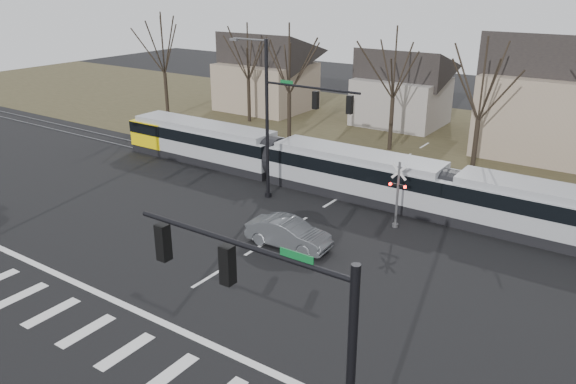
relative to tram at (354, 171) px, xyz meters
The scene contains 15 objects.
ground 16.09m from the tram, 91.86° to the right, with size 140.00×140.00×0.00m, color black.
grass_verge 16.09m from the tram, 91.86° to the left, with size 140.00×28.00×0.01m, color #38331E.
crosswalk 20.07m from the tram, 91.48° to the right, with size 27.00×2.60×0.01m.
stop_line 17.88m from the tram, 91.67° to the right, with size 28.00×0.35×0.01m, color silver.
lane_dashes 1.73m from the tram, behind, with size 0.18×30.00×0.01m.
rail_pair 1.72m from the tram, 158.91° to the right, with size 90.00×1.52×0.06m.
tram is the anchor object (origin of this frame).
sedan 8.88m from the tram, 85.11° to the right, with size 4.78×1.91×1.55m, color #44464A.
signal_pole_near_right 24.26m from the tram, 66.43° to the right, with size 6.72×0.44×8.00m.
signal_pole_far 6.09m from the tram, 129.90° to the right, with size 9.28×0.44×10.20m.
rail_crossing_signal 5.52m from the tram, 35.58° to the right, with size 1.08×0.36×4.00m.
tree_row 10.65m from the tram, 81.57° to the left, with size 59.20×7.20×10.00m.
house_a 27.44m from the tram, 138.74° to the left, with size 9.72×8.64×8.60m.
house_b 20.88m from the tram, 105.43° to the left, with size 8.64×7.56×7.65m.
house_c 19.33m from the tram, 63.48° to the left, with size 10.80×8.64×10.10m.
Camera 1 is at (16.72, -15.43, 13.63)m, focal length 35.00 mm.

